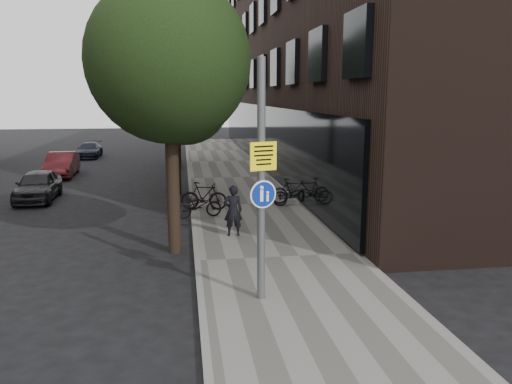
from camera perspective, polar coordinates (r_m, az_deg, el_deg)
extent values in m
plane|color=black|center=(10.57, 5.11, -13.70)|extent=(120.00, 120.00, 0.00)
cube|color=slate|center=(19.97, -0.84, -1.55)|extent=(4.50, 60.00, 0.12)
cube|color=slate|center=(19.81, -7.31, -1.73)|extent=(0.15, 60.00, 0.13)
cube|color=black|center=(33.44, 11.15, 18.74)|extent=(12.00, 40.00, 18.00)
cylinder|color=black|center=(14.11, -9.43, -0.61)|extent=(0.36, 0.36, 3.20)
sphere|color=black|center=(13.85, -9.93, 14.55)|extent=(4.40, 4.40, 4.40)
sphere|color=black|center=(14.62, -8.13, 10.49)|extent=(2.64, 2.64, 2.64)
cylinder|color=black|center=(22.50, -9.09, 3.73)|extent=(0.36, 0.36, 3.20)
sphere|color=black|center=(22.34, -9.39, 13.18)|extent=(5.00, 5.00, 5.00)
sphere|color=black|center=(23.12, -8.27, 10.66)|extent=(3.00, 3.00, 3.00)
cylinder|color=black|center=(31.45, -8.93, 5.79)|extent=(0.36, 0.36, 3.20)
sphere|color=black|center=(31.33, -9.14, 12.54)|extent=(5.00, 5.00, 5.00)
sphere|color=black|center=(32.12, -8.34, 10.74)|extent=(3.00, 3.00, 3.00)
cylinder|color=#595B5E|center=(10.26, 0.60, 1.06)|extent=(0.17, 0.17, 5.03)
cube|color=yellow|center=(10.18, 0.60, 4.16)|extent=(0.57, 0.19, 0.58)
cylinder|color=navy|center=(10.30, 0.59, -0.17)|extent=(0.50, 0.16, 0.51)
cylinder|color=white|center=(10.30, 0.59, -0.17)|extent=(0.56, 0.18, 0.58)
imported|color=black|center=(15.37, -2.64, -2.14)|extent=(0.59, 0.39, 1.58)
imported|color=black|center=(19.66, 4.42, -0.24)|extent=(1.75, 0.65, 0.91)
imported|color=black|center=(19.95, 4.23, 0.10)|extent=(1.76, 0.72, 1.03)
imported|color=black|center=(17.80, -6.57, -1.55)|extent=(1.73, 0.90, 0.87)
imported|color=black|center=(18.98, -5.97, -0.45)|extent=(1.84, 0.88, 1.06)
imported|color=black|center=(23.07, -23.66, 0.70)|extent=(1.68, 3.83, 1.28)
imported|color=#5C1A1E|center=(29.43, -21.31, 2.96)|extent=(1.59, 4.05, 1.31)
imported|color=black|center=(37.64, -18.50, 4.57)|extent=(1.56, 3.72, 1.07)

